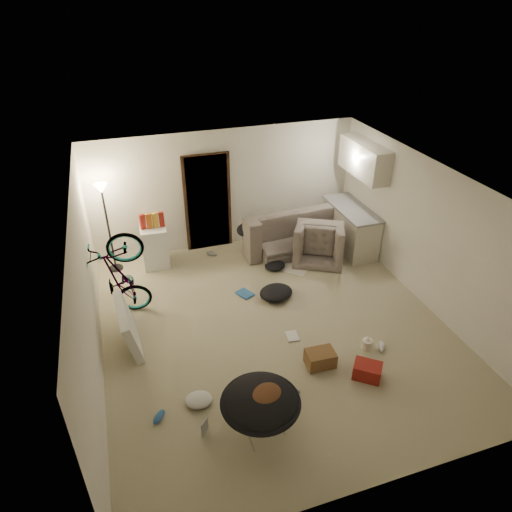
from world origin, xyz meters
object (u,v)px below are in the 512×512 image
object	(u,v)px
mini_fridge	(155,247)
juicer	(367,344)
floor_lamp	(105,209)
saucer_chair	(260,407)
kitchen_counter	(350,229)
drink_case_b	(367,371)
tv_box	(129,326)
armchair	(319,242)
drink_case_a	(320,358)
bicycle	(124,294)
sofa	(292,231)

from	to	relation	value
mini_fridge	juicer	bearing A→B (deg)	-48.50
floor_lamp	mini_fridge	xyz separation A→B (m)	(0.81, -0.10, -0.89)
saucer_chair	kitchen_counter	bearing A→B (deg)	49.49
mini_fridge	drink_case_b	world-z (taller)	mini_fridge
saucer_chair	tv_box	xyz separation A→B (m)	(-1.43, 2.18, -0.07)
mini_fridge	juicer	world-z (taller)	mini_fridge
armchair	drink_case_b	world-z (taller)	armchair
tv_box	drink_case_a	world-z (taller)	tv_box
kitchen_counter	tv_box	xyz separation A→B (m)	(-4.73, -1.68, -0.09)
bicycle	floor_lamp	bearing A→B (deg)	9.70
floor_lamp	kitchen_counter	world-z (taller)	floor_lamp
sofa	armchair	distance (m)	0.70
mini_fridge	tv_box	size ratio (longest dim) A/B	0.79
floor_lamp	bicycle	xyz separation A→B (m)	(0.10, -1.58, -0.86)
armchair	drink_case_a	distance (m)	3.18
armchair	mini_fridge	size ratio (longest dim) A/B	1.16
mini_fridge	saucer_chair	xyz separation A→B (m)	(0.72, -4.42, 0.00)
mini_fridge	juicer	distance (m)	4.49
tv_box	drink_case_b	distance (m)	3.67
mini_fridge	drink_case_b	distance (m)	4.74
saucer_chair	mini_fridge	bearing A→B (deg)	99.26
sofa	armchair	size ratio (longest dim) A/B	2.34
juicer	mini_fridge	bearing A→B (deg)	128.56
floor_lamp	tv_box	distance (m)	2.52
kitchen_counter	floor_lamp	bearing A→B (deg)	172.34
sofa	bicycle	size ratio (longest dim) A/B	1.35
drink_case_b	juicer	bearing A→B (deg)	98.18
bicycle	drink_case_a	size ratio (longest dim) A/B	3.99
sofa	mini_fridge	world-z (taller)	mini_fridge
drink_case_b	bicycle	bearing A→B (deg)	179.58
armchair	juicer	xyz separation A→B (m)	(-0.46, -2.80, -0.22)
floor_lamp	juicer	distance (m)	5.23
mini_fridge	tv_box	distance (m)	2.34
juicer	sofa	bearing A→B (deg)	88.38
armchair	kitchen_counter	bearing A→B (deg)	-141.87
kitchen_counter	armchair	size ratio (longest dim) A/B	1.54
bicycle	mini_fridge	xyz separation A→B (m)	(0.71, 1.48, -0.03)
sofa	tv_box	xyz separation A→B (m)	(-3.59, -2.13, 0.02)
floor_lamp	drink_case_b	distance (m)	5.41
floor_lamp	armchair	distance (m)	4.25
tv_box	drink_case_a	distance (m)	2.98
mini_fridge	tv_box	bearing A→B (deg)	-104.61
saucer_chair	tv_box	bearing A→B (deg)	123.17
floor_lamp	juicer	world-z (taller)	floor_lamp
armchair	tv_box	size ratio (longest dim) A/B	0.92
mini_fridge	floor_lamp	bearing A→B (deg)	175.87
bicycle	armchair	bearing A→B (deg)	-72.66
juicer	saucer_chair	bearing A→B (deg)	-156.07
tv_box	floor_lamp	bearing A→B (deg)	89.06
saucer_chair	juicer	xyz separation A→B (m)	(2.07, 0.92, -0.33)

